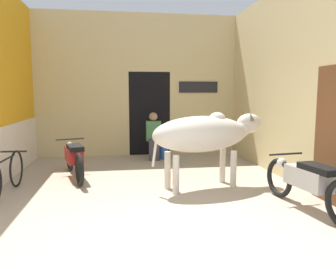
# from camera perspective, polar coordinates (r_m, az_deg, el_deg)

# --- Properties ---
(ground_plane) EXTENTS (30.00, 30.00, 0.00)m
(ground_plane) POSITION_cam_1_polar(r_m,az_deg,el_deg) (3.83, 0.18, -18.83)
(ground_plane) COLOR tan
(wall_back_with_doorway) EXTENTS (5.36, 0.93, 3.78)m
(wall_back_with_doorway) POSITION_cam_1_polar(r_m,az_deg,el_deg) (9.13, -4.66, 6.91)
(wall_back_with_doorway) COLOR #D1BC84
(wall_back_with_doorway) RESTS_ON ground_plane
(wall_right_with_door) EXTENTS (0.22, 5.47, 3.78)m
(wall_right_with_door) POSITION_cam_1_polar(r_m,az_deg,el_deg) (6.92, 20.04, 8.33)
(wall_right_with_door) COLOR #D1BC84
(wall_right_with_door) RESTS_ON ground_plane
(cow) EXTENTS (2.21, 1.08, 1.35)m
(cow) POSITION_cam_1_polar(r_m,az_deg,el_deg) (5.81, 6.63, 0.08)
(cow) COLOR beige
(cow) RESTS_ON ground_plane
(motorcycle_near) EXTENTS (0.58, 1.97, 0.75)m
(motorcycle_near) POSITION_cam_1_polar(r_m,az_deg,el_deg) (5.11, 23.18, -7.58)
(motorcycle_near) COLOR black
(motorcycle_near) RESTS_ON ground_plane
(motorcycle_far) EXTENTS (0.71, 1.87, 0.73)m
(motorcycle_far) POSITION_cam_1_polar(r_m,az_deg,el_deg) (6.78, -16.05, -3.84)
(motorcycle_far) COLOR black
(motorcycle_far) RESTS_ON ground_plane
(bicycle) EXTENTS (0.44, 1.71, 0.67)m
(bicycle) POSITION_cam_1_polar(r_m,az_deg,el_deg) (6.05, -26.40, -6.35)
(bicycle) COLOR black
(bicycle) RESTS_ON ground_plane
(shopkeeper_seated) EXTENTS (0.36, 0.34, 1.20)m
(shopkeeper_seated) POSITION_cam_1_polar(r_m,az_deg,el_deg) (8.27, -2.53, -0.03)
(shopkeeper_seated) COLOR #3D3842
(shopkeeper_seated) RESTS_ON ground_plane
(plastic_stool) EXTENTS (0.33, 0.33, 0.44)m
(plastic_stool) POSITION_cam_1_polar(r_m,az_deg,el_deg) (8.42, -0.76, -2.69)
(plastic_stool) COLOR #2856B2
(plastic_stool) RESTS_ON ground_plane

